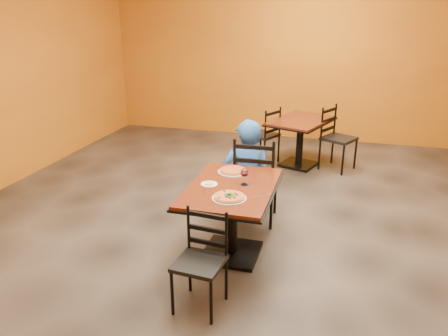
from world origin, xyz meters
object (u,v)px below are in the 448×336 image
(chair_main_far, at_px, (256,178))
(side_plate, at_px, (209,184))
(table_second, at_px, (300,132))
(plate_main, at_px, (229,198))
(chair_second_right, at_px, (339,139))
(wine_glass, at_px, (244,176))
(table_main, at_px, (232,204))
(diner, at_px, (247,167))
(chair_second_left, at_px, (263,135))
(chair_main_near, at_px, (199,264))
(pizza_far, at_px, (233,170))
(pizza_main, at_px, (229,196))
(plate_far, at_px, (233,172))

(chair_main_far, bearing_deg, side_plate, 68.54)
(table_second, relative_size, plate_main, 4.20)
(chair_second_right, distance_m, wine_glass, 2.95)
(table_main, height_order, chair_second_right, chair_second_right)
(chair_main_far, relative_size, chair_second_right, 1.06)
(chair_main_far, height_order, plate_main, chair_main_far)
(diner, bearing_deg, chair_second_left, -102.98)
(plate_main, xyz_separation_m, wine_glass, (0.06, 0.35, 0.08))
(chair_main_near, bearing_deg, pizza_far, 97.08)
(plate_main, bearing_deg, pizza_main, 0.00)
(plate_far, distance_m, wine_glass, 0.37)
(chair_second_left, distance_m, diner, 1.88)
(diner, bearing_deg, pizza_far, 71.39)
(pizza_main, bearing_deg, table_second, 84.67)
(side_plate, bearing_deg, plate_far, 71.29)
(table_second, distance_m, chair_main_near, 3.77)
(chair_second_right, bearing_deg, diner, 178.34)
(table_main, relative_size, wine_glass, 6.83)
(chair_second_left, distance_m, pizza_far, 2.53)
(chair_second_left, xyz_separation_m, plate_far, (0.16, -2.51, 0.30))
(chair_second_right, relative_size, diner, 0.83)
(side_plate, bearing_deg, chair_second_left, 90.43)
(table_second, xyz_separation_m, chair_main_near, (-0.39, -3.74, -0.14))
(plate_main, relative_size, pizza_far, 1.11)
(chair_main_far, distance_m, pizza_main, 1.16)
(plate_main, height_order, side_plate, same)
(chair_second_left, height_order, diner, diner)
(chair_second_left, xyz_separation_m, plate_main, (0.29, -3.17, 0.30))
(chair_main_far, xyz_separation_m, chair_second_right, (0.87, 2.04, -0.03))
(plate_far, relative_size, pizza_far, 1.11)
(diner, distance_m, side_plate, 1.06)
(diner, distance_m, pizza_main, 1.32)
(table_second, bearing_deg, pizza_far, -99.80)
(chair_second_left, relative_size, chair_second_right, 0.94)
(chair_second_right, height_order, pizza_main, chair_second_right)
(diner, relative_size, wine_glass, 6.47)
(side_plate, bearing_deg, pizza_main, -44.38)
(table_main, distance_m, chair_main_near, 0.88)
(pizza_far, bearing_deg, wine_glass, -57.75)
(pizza_main, bearing_deg, pizza_far, 101.80)
(chair_main_near, xyz_separation_m, chair_second_left, (-0.20, 3.74, 0.04))
(chair_main_far, relative_size, plate_main, 3.33)
(chair_main_far, height_order, chair_second_left, chair_main_far)
(table_second, distance_m, chair_main_far, 2.06)
(table_main, bearing_deg, plate_main, -79.73)
(chair_second_left, height_order, side_plate, chair_second_left)
(table_main, xyz_separation_m, diner, (-0.08, 1.01, 0.03))
(chair_main_near, height_order, side_plate, chair_main_near)
(chair_main_near, height_order, wine_glass, wine_glass)
(chair_second_left, bearing_deg, chair_second_right, 117.08)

